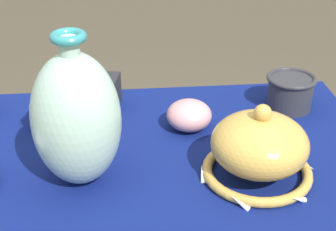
{
  "coord_description": "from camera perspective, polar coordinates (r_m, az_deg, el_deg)",
  "views": [
    {
      "loc": [
        -0.05,
        -1.01,
        1.43
      ],
      "look_at": [
        0.03,
        -0.08,
        0.91
      ],
      "focal_mm": 55.0,
      "sensor_mm": 36.0,
      "label": 1
    }
  ],
  "objects": [
    {
      "name": "vase_dome_bell",
      "position": [
        1.09,
        10.06,
        -3.69
      ],
      "size": [
        0.25,
        0.24,
        0.18
      ],
      "color": "gold",
      "rests_on": "display_table"
    },
    {
      "name": "display_table",
      "position": [
        1.24,
        -1.77,
        -7.85
      ],
      "size": [
        1.05,
        0.65,
        0.79
      ],
      "color": "brown",
      "rests_on": "ground_plane"
    },
    {
      "name": "mosaic_tile_box",
      "position": [
        1.37,
        -7.88,
        2.5
      ],
      "size": [
        0.13,
        0.12,
        0.08
      ],
      "rotation": [
        0.0,
        0.0,
        -0.21
      ],
      "color": "#232328",
      "rests_on": "display_table"
    },
    {
      "name": "cup_wide_charcoal",
      "position": [
        1.39,
        13.39,
        2.66
      ],
      "size": [
        0.13,
        0.13,
        0.09
      ],
      "color": "#2D2D33",
      "rests_on": "display_table"
    },
    {
      "name": "vase_tall_bulbous",
      "position": [
        1.04,
        -10.13,
        -0.35
      ],
      "size": [
        0.18,
        0.18,
        0.33
      ],
      "color": "#A8CCB7",
      "rests_on": "display_table"
    },
    {
      "name": "bowl_shallow_rose",
      "position": [
        1.26,
        2.36,
        0.04
      ],
      "size": [
        0.11,
        0.11,
        0.07
      ],
      "primitive_type": "ellipsoid",
      "color": "#D19399",
      "rests_on": "display_table"
    },
    {
      "name": "jar_round_ivory",
      "position": [
        1.3,
        -12.59,
        0.91
      ],
      "size": [
        0.12,
        0.12,
        0.11
      ],
      "color": "white",
      "rests_on": "display_table"
    }
  ]
}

